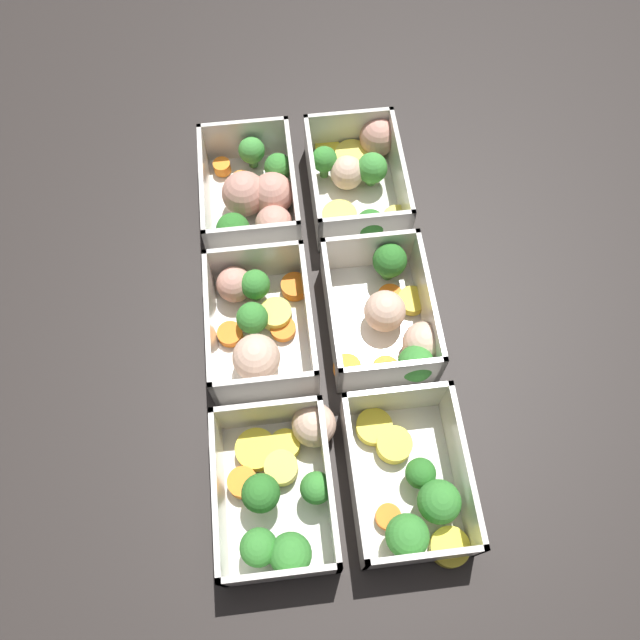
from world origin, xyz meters
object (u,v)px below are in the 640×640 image
Objects in this scene: container_near_right at (359,175)px; container_far_left at (281,488)px; container_far_center at (257,323)px; container_far_right at (255,196)px; container_near_center at (391,319)px; container_near_left at (412,488)px.

container_far_left is at bearing 160.49° from container_near_right.
container_far_center is (-0.17, 0.13, 0.00)m from container_near_right.
container_far_right is at bearing -3.47° from container_far_center.
container_near_center is 0.18m from container_near_right.
container_near_left and container_near_right have the same top height.
container_near_left and container_far_right have the same top height.
container_far_left is 1.04× the size of container_far_center.
container_near_center is 1.00× the size of container_far_left.
container_near_right is 1.12× the size of container_far_center.
container_far_right is at bearing 19.27° from container_near_left.
container_near_right is 1.12× the size of container_far_right.
container_far_left is 0.17m from container_far_center.
container_near_center is 0.21m from container_far_right.
container_near_left is at bearing -160.73° from container_far_right.
container_far_center and container_far_right have the same top height.
container_far_right is (0.33, 0.12, 0.00)m from container_near_left.
container_far_right is at bearing 98.00° from container_near_right.
container_far_right is (0.16, -0.01, 0.00)m from container_far_center.
container_near_right is 0.36m from container_far_left.
container_far_left is at bearing 140.80° from container_near_center.
container_near_right is at bearing -82.00° from container_far_right.
container_far_left and container_far_center have the same top height.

